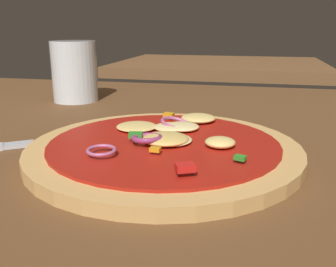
{
  "coord_description": "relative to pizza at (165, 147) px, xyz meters",
  "views": [
    {
      "loc": [
        0.12,
        -0.39,
        0.18
      ],
      "look_at": [
        0.03,
        0.01,
        0.06
      ],
      "focal_mm": 40.01,
      "sensor_mm": 36.0,
      "label": 1
    }
  ],
  "objects": [
    {
      "name": "beer_glass",
      "position": [
        -0.24,
        0.26,
        0.04
      ],
      "size": [
        0.08,
        0.08,
        0.11
      ],
      "color": "silver",
      "rests_on": "dining_table"
    },
    {
      "name": "background_table",
      "position": [
        -0.04,
        1.12,
        -0.03
      ],
      "size": [
        0.79,
        0.59,
        0.04
      ],
      "color": "brown",
      "rests_on": "ground"
    },
    {
      "name": "pizza",
      "position": [
        0.0,
        0.0,
        0.0
      ],
      "size": [
        0.3,
        0.3,
        0.03
      ],
      "color": "tan",
      "rests_on": "dining_table"
    },
    {
      "name": "dining_table",
      "position": [
        -0.03,
        0.0,
        -0.03
      ],
      "size": [
        1.26,
        1.02,
        0.04
      ],
      "color": "brown",
      "rests_on": "ground"
    }
  ]
}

